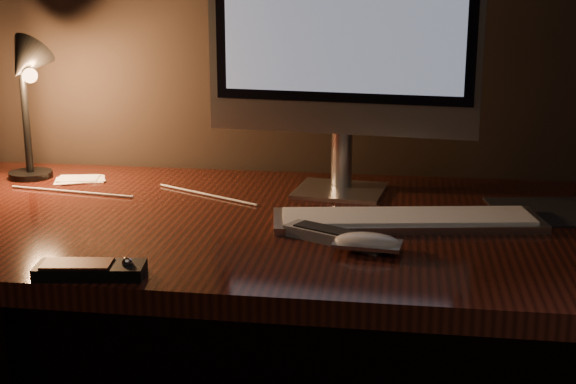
# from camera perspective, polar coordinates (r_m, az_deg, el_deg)

# --- Properties ---
(desk) EXTENTS (1.60, 0.75, 0.75)m
(desk) POSITION_cam_1_polar(r_m,az_deg,el_deg) (1.59, -0.61, -5.63)
(desk) COLOR #3A140D
(desk) RESTS_ON ground
(monitor) EXTENTS (0.55, 0.18, 0.58)m
(monitor) POSITION_cam_1_polar(r_m,az_deg,el_deg) (1.61, 3.90, 11.71)
(monitor) COLOR silver
(monitor) RESTS_ON desk
(keyboard) EXTENTS (0.50, 0.21, 0.02)m
(keyboard) POSITION_cam_1_polar(r_m,az_deg,el_deg) (1.47, 8.45, -1.93)
(keyboard) COLOR silver
(keyboard) RESTS_ON desk
(mousepad) EXTENTS (0.28, 0.24, 0.00)m
(mousepad) POSITION_cam_1_polar(r_m,az_deg,el_deg) (1.61, 18.80, -1.31)
(mousepad) COLOR black
(mousepad) RESTS_ON desk
(mouse) EXTENTS (0.12, 0.07, 0.02)m
(mouse) POSITION_cam_1_polar(r_m,az_deg,el_deg) (1.31, 5.68, -3.76)
(mouse) COLOR white
(mouse) RESTS_ON desk
(media_remote) EXTENTS (0.17, 0.08, 0.03)m
(media_remote) POSITION_cam_1_polar(r_m,az_deg,el_deg) (1.23, -13.88, -5.37)
(media_remote) COLOR black
(media_remote) RESTS_ON desk
(tv_remote) EXTENTS (0.19, 0.13, 0.02)m
(tv_remote) POSITION_cam_1_polar(r_m,az_deg,el_deg) (1.35, 3.38, -3.15)
(tv_remote) COLOR gray
(tv_remote) RESTS_ON desk
(papers) EXTENTS (0.12, 0.10, 0.01)m
(papers) POSITION_cam_1_polar(r_m,az_deg,el_deg) (1.82, -14.60, 0.87)
(papers) COLOR white
(papers) RESTS_ON desk
(desk_lamp) EXTENTS (0.15, 0.16, 0.32)m
(desk_lamp) POSITION_cam_1_polar(r_m,az_deg,el_deg) (1.81, -18.13, 7.43)
(desk_lamp) COLOR black
(desk_lamp) RESTS_ON desk
(cable) EXTENTS (0.52, 0.20, 0.00)m
(cable) POSITION_cam_1_polar(r_m,az_deg,el_deg) (1.67, -10.68, -0.18)
(cable) COLOR white
(cable) RESTS_ON desk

